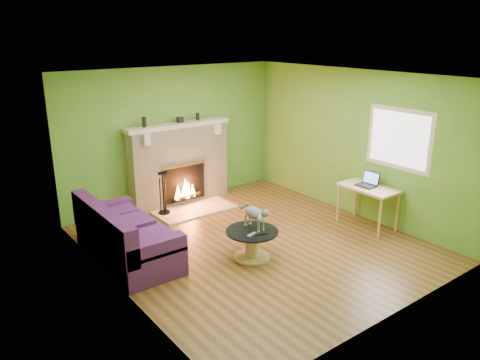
# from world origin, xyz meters

# --- Properties ---
(floor) EXTENTS (5.00, 5.00, 0.00)m
(floor) POSITION_xyz_m (0.00, 0.00, 0.00)
(floor) COLOR brown
(floor) RESTS_ON ground
(ceiling) EXTENTS (5.00, 5.00, 0.00)m
(ceiling) POSITION_xyz_m (0.00, 0.00, 2.60)
(ceiling) COLOR white
(ceiling) RESTS_ON wall_back
(wall_back) EXTENTS (5.00, 0.00, 5.00)m
(wall_back) POSITION_xyz_m (0.00, 2.50, 1.30)
(wall_back) COLOR #4D9330
(wall_back) RESTS_ON floor
(wall_front) EXTENTS (5.00, 0.00, 5.00)m
(wall_front) POSITION_xyz_m (0.00, -2.50, 1.30)
(wall_front) COLOR #4D9330
(wall_front) RESTS_ON floor
(wall_left) EXTENTS (0.00, 5.00, 5.00)m
(wall_left) POSITION_xyz_m (-2.25, 0.00, 1.30)
(wall_left) COLOR #4D9330
(wall_left) RESTS_ON floor
(wall_right) EXTENTS (0.00, 5.00, 5.00)m
(wall_right) POSITION_xyz_m (2.25, 0.00, 1.30)
(wall_right) COLOR #4D9330
(wall_right) RESTS_ON floor
(window_frame) EXTENTS (0.00, 1.20, 1.20)m
(window_frame) POSITION_xyz_m (2.24, -0.90, 1.55)
(window_frame) COLOR silver
(window_frame) RESTS_ON wall_right
(window_pane) EXTENTS (0.00, 1.06, 1.06)m
(window_pane) POSITION_xyz_m (2.23, -0.90, 1.55)
(window_pane) COLOR white
(window_pane) RESTS_ON wall_right
(fireplace) EXTENTS (2.10, 0.46, 1.58)m
(fireplace) POSITION_xyz_m (0.00, 2.32, 0.77)
(fireplace) COLOR beige
(fireplace) RESTS_ON floor
(hearth) EXTENTS (1.50, 0.75, 0.03)m
(hearth) POSITION_xyz_m (0.00, 1.80, 0.01)
(hearth) COLOR beige
(hearth) RESTS_ON floor
(mantel) EXTENTS (2.10, 0.28, 0.08)m
(mantel) POSITION_xyz_m (0.00, 2.30, 1.54)
(mantel) COLOR beige
(mantel) RESTS_ON fireplace
(sofa) EXTENTS (0.89, 1.95, 0.87)m
(sofa) POSITION_xyz_m (-1.86, 0.74, 0.34)
(sofa) COLOR #491960
(sofa) RESTS_ON floor
(coffee_table) EXTENTS (0.77, 0.77, 0.44)m
(coffee_table) POSITION_xyz_m (-0.34, -0.35, 0.25)
(coffee_table) COLOR tan
(coffee_table) RESTS_ON floor
(desk) EXTENTS (0.56, 0.97, 0.72)m
(desk) POSITION_xyz_m (1.95, -0.62, 0.63)
(desk) COLOR tan
(desk) RESTS_ON floor
(cat) EXTENTS (0.23, 0.62, 0.39)m
(cat) POSITION_xyz_m (-0.26, -0.30, 0.63)
(cat) COLOR slate
(cat) RESTS_ON coffee_table
(remote_silver) EXTENTS (0.18, 0.08, 0.02)m
(remote_silver) POSITION_xyz_m (-0.44, -0.47, 0.45)
(remote_silver) COLOR gray
(remote_silver) RESTS_ON coffee_table
(remote_black) EXTENTS (0.16, 0.07, 0.02)m
(remote_black) POSITION_xyz_m (-0.32, -0.53, 0.45)
(remote_black) COLOR black
(remote_black) RESTS_ON coffee_table
(laptop) EXTENTS (0.30, 0.33, 0.24)m
(laptop) POSITION_xyz_m (1.93, -0.57, 0.84)
(laptop) COLOR black
(laptop) RESTS_ON desk
(fire_tools) EXTENTS (0.21, 0.21, 0.80)m
(fire_tools) POSITION_xyz_m (-0.56, 1.95, 0.43)
(fire_tools) COLOR black
(fire_tools) RESTS_ON hearth
(mantel_vase_left) EXTENTS (0.08, 0.08, 0.18)m
(mantel_vase_left) POSITION_xyz_m (-0.67, 2.33, 1.67)
(mantel_vase_left) COLOR black
(mantel_vase_left) RESTS_ON mantel
(mantel_vase_right) EXTENTS (0.07, 0.07, 0.14)m
(mantel_vase_right) POSITION_xyz_m (0.45, 2.33, 1.65)
(mantel_vase_right) COLOR black
(mantel_vase_right) RESTS_ON mantel
(mantel_box) EXTENTS (0.12, 0.08, 0.10)m
(mantel_box) POSITION_xyz_m (0.06, 2.33, 1.63)
(mantel_box) COLOR black
(mantel_box) RESTS_ON mantel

